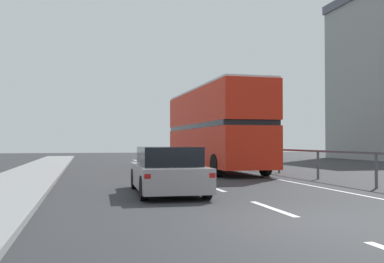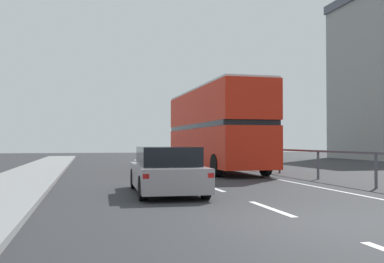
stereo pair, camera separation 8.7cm
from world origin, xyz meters
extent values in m
cube|color=#2B2C2F|center=(0.00, 0.00, -0.05)|extent=(73.91, 120.00, 0.10)
cube|color=silver|center=(0.00, 1.70, 0.00)|extent=(0.16, 2.49, 0.01)
cube|color=silver|center=(0.00, 6.52, 0.00)|extent=(0.16, 2.49, 0.01)
cube|color=silver|center=(0.00, 11.34, 0.00)|extent=(0.16, 2.49, 0.01)
cube|color=silver|center=(0.00, 16.16, 0.00)|extent=(0.16, 2.49, 0.01)
cube|color=silver|center=(0.00, 20.98, 0.00)|extent=(0.16, 2.49, 0.01)
cube|color=silver|center=(0.00, 25.80, 0.00)|extent=(0.16, 2.49, 0.01)
cube|color=silver|center=(0.00, 30.62, 0.00)|extent=(0.16, 2.49, 0.01)
cube|color=silver|center=(3.48, 9.00, 0.00)|extent=(0.12, 46.00, 0.01)
cube|color=#4C4C56|center=(5.10, 9.00, 1.14)|extent=(0.08, 42.00, 0.08)
cylinder|color=#4C4C56|center=(5.10, 5.18, 0.57)|extent=(0.10, 0.10, 1.14)
cylinder|color=#4C4C56|center=(5.10, 9.00, 0.57)|extent=(0.10, 0.10, 1.14)
cylinder|color=#4C4C56|center=(5.10, 12.82, 0.57)|extent=(0.10, 0.10, 1.14)
cylinder|color=#4C4C56|center=(5.10, 16.64, 0.57)|extent=(0.10, 0.10, 1.14)
cylinder|color=#4C4C56|center=(5.10, 20.45, 0.57)|extent=(0.10, 0.10, 1.14)
cylinder|color=#4C4C56|center=(5.10, 24.27, 0.57)|extent=(0.10, 0.10, 1.14)
cylinder|color=#4C4C56|center=(5.10, 28.09, 0.57)|extent=(0.10, 0.10, 1.14)
cube|color=red|center=(2.51, 15.19, 1.27)|extent=(2.70, 11.21, 1.85)
cube|color=black|center=(2.51, 15.19, 2.32)|extent=(2.71, 10.77, 0.24)
cube|color=red|center=(2.51, 15.19, 3.30)|extent=(2.70, 11.21, 1.73)
cube|color=silver|center=(2.51, 15.19, 4.22)|extent=(2.65, 10.99, 0.10)
cube|color=black|center=(2.41, 20.76, 1.37)|extent=(2.25, 0.08, 1.29)
cube|color=yellow|center=(2.41, 20.76, 3.74)|extent=(1.50, 0.07, 0.28)
cylinder|color=black|center=(1.29, 19.36, 0.50)|extent=(0.30, 1.00, 1.00)
cylinder|color=black|center=(3.58, 19.40, 0.50)|extent=(0.30, 1.00, 1.00)
cylinder|color=black|center=(1.43, 11.19, 0.50)|extent=(0.30, 1.00, 1.00)
cylinder|color=black|center=(3.73, 11.23, 0.50)|extent=(0.30, 1.00, 1.00)
cube|color=gray|center=(-1.77, 5.31, 0.51)|extent=(1.94, 4.58, 0.65)
cube|color=black|center=(-1.77, 5.08, 1.10)|extent=(1.67, 2.54, 0.53)
cube|color=red|center=(-2.64, 3.10, 0.67)|extent=(0.16, 0.06, 0.12)
cube|color=red|center=(-1.03, 3.05, 0.67)|extent=(0.16, 0.06, 0.12)
cylinder|color=black|center=(-2.55, 6.89, 0.32)|extent=(0.22, 0.65, 0.64)
cylinder|color=black|center=(-0.90, 6.84, 0.32)|extent=(0.22, 0.65, 0.64)
cylinder|color=black|center=(-2.64, 3.77, 0.32)|extent=(0.22, 0.65, 0.64)
cylinder|color=black|center=(-0.99, 3.72, 0.32)|extent=(0.22, 0.65, 0.64)
camera|label=1|loc=(-4.12, -7.96, 1.48)|focal=42.96mm
camera|label=2|loc=(-4.03, -7.98, 1.48)|focal=42.96mm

